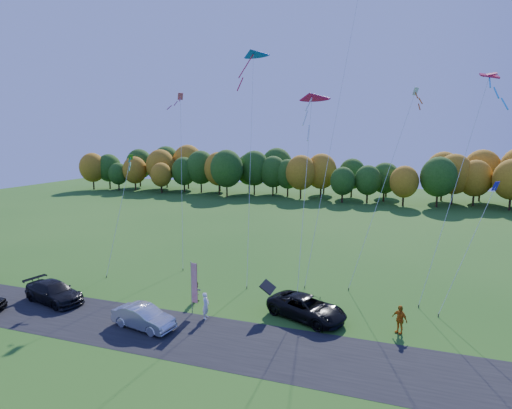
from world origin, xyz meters
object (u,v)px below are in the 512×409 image
(black_suv, at_px, (307,307))
(person_east, at_px, (400,319))
(feather_flag, at_px, (194,282))
(silver_sedan, at_px, (144,317))

(black_suv, xyz_separation_m, person_east, (6.13, -0.25, 0.16))
(black_suv, xyz_separation_m, feather_flag, (-7.78, -1.90, 1.60))
(silver_sedan, bearing_deg, person_east, -63.87)
(person_east, xyz_separation_m, feather_flag, (-13.91, -1.64, 1.44))
(person_east, bearing_deg, black_suv, -144.25)
(silver_sedan, height_order, feather_flag, feather_flag)
(black_suv, xyz_separation_m, silver_sedan, (-10.05, -4.81, -0.05))
(black_suv, distance_m, feather_flag, 8.17)
(black_suv, height_order, feather_flag, feather_flag)
(black_suv, relative_size, person_east, 3.00)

